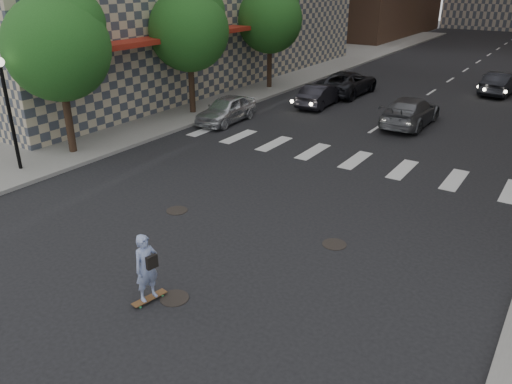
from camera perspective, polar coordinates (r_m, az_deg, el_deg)
ground at (r=14.66m, az=-6.28°, el=-5.72°), size 160.00×160.00×0.00m
sidewalk_left at (r=38.14m, az=-4.22°, el=12.89°), size 13.00×80.00×0.15m
lamppost at (r=20.97m, az=-26.61°, el=9.57°), size 0.36×0.36×4.28m
tree_a at (r=22.08m, az=-21.45°, el=15.58°), size 4.20×4.20×6.60m
tree_b at (r=27.52m, az=-7.44°, el=18.24°), size 4.20×4.20×6.60m
tree_c at (r=33.99m, az=1.80°, el=19.41°), size 4.20×4.20×6.60m
manhole_a at (r=12.41m, az=-9.31°, el=-11.88°), size 0.70×0.70×0.02m
manhole_b at (r=16.64m, az=-9.03°, el=-2.10°), size 0.70×0.70×0.02m
manhole_c at (r=14.62m, az=8.94°, el=-5.92°), size 0.70×0.70×0.02m
skateboarder at (r=11.93m, az=-12.40°, el=-8.45°), size 0.52×0.91×1.77m
silver_sedan at (r=26.39m, az=-3.38°, el=9.42°), size 1.78×4.08×1.37m
traffic_car_a at (r=29.93m, az=7.25°, el=10.92°), size 1.68×4.06×1.31m
traffic_car_b at (r=26.96m, az=17.23°, el=8.78°), size 2.02×4.94×1.43m
traffic_car_c at (r=33.36m, az=10.43°, el=12.17°), size 2.53×5.30×1.46m
traffic_car_d at (r=37.03m, az=25.67°, el=11.38°), size 1.84×4.30×1.45m
traffic_car_e at (r=36.34m, az=26.23°, el=11.08°), size 2.04×4.52×1.44m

